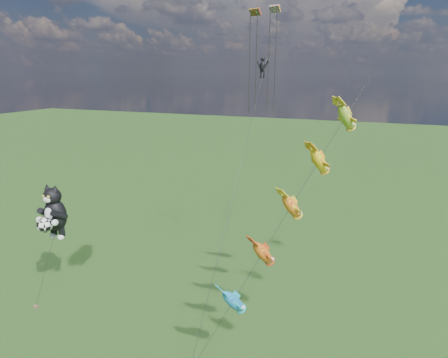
% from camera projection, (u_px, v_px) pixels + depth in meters
% --- Properties ---
extents(cat_kite_rig, '(2.29, 4.07, 10.26)m').
position_uv_depth(cat_kite_rig, '(53.00, 213.00, 32.15)').
color(cat_kite_rig, brown).
rests_on(cat_kite_rig, ground).
extents(fish_windsock_rig, '(9.62, 12.88, 19.62)m').
position_uv_depth(fish_windsock_rig, '(291.00, 207.00, 24.08)').
color(fish_windsock_rig, brown).
rests_on(fish_windsock_rig, ground).
extents(parafoil_rig, '(1.82, 17.55, 24.95)m').
position_uv_depth(parafoil_rig, '(262.00, 64.00, 31.59)').
color(parafoil_rig, brown).
rests_on(parafoil_rig, ground).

